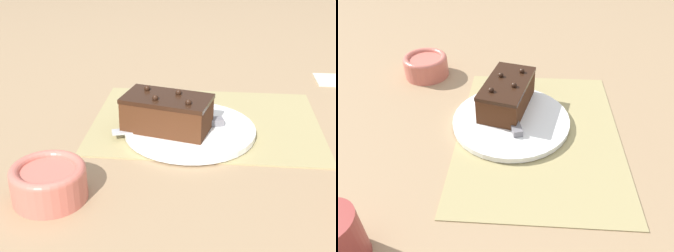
# 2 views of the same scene
# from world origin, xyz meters

# --- Properties ---
(ground_plane) EXTENTS (3.00, 3.00, 0.00)m
(ground_plane) POSITION_xyz_m (0.00, 0.00, 0.00)
(ground_plane) COLOR #9E7F5B
(placemat_woven) EXTENTS (0.46, 0.34, 0.00)m
(placemat_woven) POSITION_xyz_m (0.00, 0.00, 0.00)
(placemat_woven) COLOR tan
(placemat_woven) RESTS_ON ground_plane
(cake_plate) EXTENTS (0.25, 0.25, 0.01)m
(cake_plate) POSITION_xyz_m (-0.03, -0.06, 0.01)
(cake_plate) COLOR white
(cake_plate) RESTS_ON placemat_woven
(chocolate_cake) EXTENTS (0.18, 0.13, 0.08)m
(chocolate_cake) POSITION_xyz_m (-0.07, -0.07, 0.05)
(chocolate_cake) COLOR #472614
(chocolate_cake) RESTS_ON cake_plate
(serving_knife) EXTENTS (0.22, 0.08, 0.01)m
(serving_knife) POSITION_xyz_m (-0.03, -0.06, 0.02)
(serving_knife) COLOR slate
(serving_knife) RESTS_ON cake_plate
(small_bowl) EXTENTS (0.11, 0.11, 0.06)m
(small_bowl) POSITION_xyz_m (-0.23, -0.30, 0.03)
(small_bowl) COLOR #C66656
(small_bowl) RESTS_ON ground_plane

